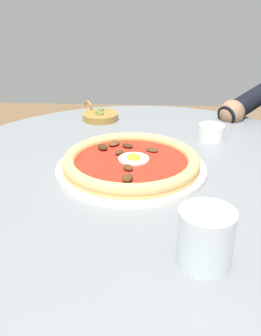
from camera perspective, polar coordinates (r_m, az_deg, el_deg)
name	(u,v)px	position (r m, az deg, el deg)	size (l,w,h in m)	color
dining_table	(143,239)	(0.84, 1.93, -10.62)	(0.92, 0.92, 0.73)	gray
pizza_on_plate	(131,162)	(0.75, 0.10, 0.87)	(0.30, 0.30, 0.03)	white
water_glass	(205,240)	(0.51, 11.21, -10.59)	(0.07, 0.07, 0.08)	silver
ramekin_capers	(211,132)	(0.92, 12.10, 5.39)	(0.06, 0.06, 0.04)	white
olive_pan	(100,116)	(1.06, -4.62, 7.86)	(0.10, 0.10, 0.04)	olive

